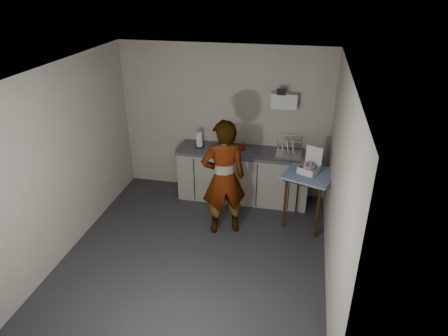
% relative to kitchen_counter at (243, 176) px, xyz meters
% --- Properties ---
extents(ground, '(4.00, 4.00, 0.00)m').
position_rel_kitchen_counter_xyz_m(ground, '(-0.40, -1.70, -0.43)').
color(ground, '#2A2A2F').
rests_on(ground, ground).
extents(wall_back, '(3.60, 0.02, 2.60)m').
position_rel_kitchen_counter_xyz_m(wall_back, '(-0.40, 0.29, 0.87)').
color(wall_back, '#BAB3A2').
rests_on(wall_back, ground).
extents(wall_right, '(0.02, 4.00, 2.60)m').
position_rel_kitchen_counter_xyz_m(wall_right, '(1.39, -1.70, 0.87)').
color(wall_right, '#BAB3A2').
rests_on(wall_right, ground).
extents(wall_left, '(0.02, 4.00, 2.60)m').
position_rel_kitchen_counter_xyz_m(wall_left, '(-2.19, -1.70, 0.87)').
color(wall_left, '#BAB3A2').
rests_on(wall_left, ground).
extents(ceiling, '(3.60, 4.00, 0.01)m').
position_rel_kitchen_counter_xyz_m(ceiling, '(-0.40, -1.70, 2.17)').
color(ceiling, white).
rests_on(ceiling, wall_back).
extents(kitchen_counter, '(2.24, 0.62, 0.91)m').
position_rel_kitchen_counter_xyz_m(kitchen_counter, '(0.00, 0.00, 0.00)').
color(kitchen_counter, black).
rests_on(kitchen_counter, ground).
extents(wall_shelf, '(0.42, 0.18, 0.37)m').
position_rel_kitchen_counter_xyz_m(wall_shelf, '(0.60, 0.22, 1.32)').
color(wall_shelf, white).
rests_on(wall_shelf, ground).
extents(side_table, '(0.89, 0.89, 0.91)m').
position_rel_kitchen_counter_xyz_m(side_table, '(1.10, -0.60, 0.36)').
color(side_table, '#3A1D0D').
rests_on(side_table, ground).
extents(standing_man, '(0.77, 0.65, 1.80)m').
position_rel_kitchen_counter_xyz_m(standing_man, '(-0.13, -1.02, 0.48)').
color(standing_man, '#B2A593').
rests_on(standing_man, ground).
extents(soap_bottle, '(0.12, 0.12, 0.28)m').
position_rel_kitchen_counter_xyz_m(soap_bottle, '(-0.22, -0.09, 0.62)').
color(soap_bottle, black).
rests_on(soap_bottle, kitchen_counter).
extents(soda_can, '(0.07, 0.07, 0.13)m').
position_rel_kitchen_counter_xyz_m(soda_can, '(-0.01, 0.01, 0.55)').
color(soda_can, red).
rests_on(soda_can, kitchen_counter).
extents(dark_bottle, '(0.07, 0.07, 0.26)m').
position_rel_kitchen_counter_xyz_m(dark_bottle, '(-0.35, 0.08, 0.61)').
color(dark_bottle, black).
rests_on(dark_bottle, kitchen_counter).
extents(paper_towel, '(0.16, 0.16, 0.28)m').
position_rel_kitchen_counter_xyz_m(paper_towel, '(-0.77, 0.01, 0.61)').
color(paper_towel, black).
rests_on(paper_towel, kitchen_counter).
extents(dish_rack, '(0.42, 0.32, 0.29)m').
position_rel_kitchen_counter_xyz_m(dish_rack, '(0.74, -0.00, 0.55)').
color(dish_rack, silver).
rests_on(dish_rack, kitchen_counter).
extents(bakery_box, '(0.36, 0.36, 0.37)m').
position_rel_kitchen_counter_xyz_m(bakery_box, '(1.08, -0.57, 0.56)').
color(bakery_box, white).
rests_on(bakery_box, side_table).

